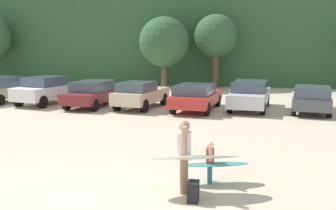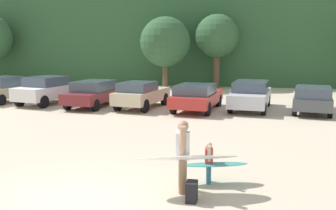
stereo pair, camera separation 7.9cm
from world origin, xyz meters
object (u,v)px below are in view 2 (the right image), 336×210
at_px(person_child, 209,160).
at_px(parked_car_red, 197,96).
at_px(parked_car_white, 46,90).
at_px(parked_car_dark_gray, 313,98).
at_px(parked_car_tan, 6,89).
at_px(parked_car_champagne, 141,94).
at_px(surfboard_white, 188,158).
at_px(parked_car_maroon, 93,93).
at_px(backpack_dropped, 192,192).
at_px(person_adult, 183,152).
at_px(surfboard_teal, 214,164).
at_px(parked_car_silver, 251,95).

bearing_deg(person_child, parked_car_red, -89.48).
xyz_separation_m(parked_car_white, parked_car_dark_gray, (14.86, -0.15, -0.12)).
xyz_separation_m(parked_car_tan, parked_car_champagne, (8.74, -0.76, -0.01)).
bearing_deg(surfboard_white, parked_car_maroon, -75.42).
bearing_deg(parked_car_dark_gray, backpack_dropped, 169.17).
bearing_deg(parked_car_white, parked_car_red, -81.49).
bearing_deg(parked_car_dark_gray, surfboard_white, 167.88).
distance_m(parked_car_tan, person_adult, 17.84).
bearing_deg(parked_car_tan, parked_car_champagne, -84.05).
height_order(parked_car_maroon, person_child, parked_car_maroon).
height_order(parked_car_white, person_adult, person_adult).
relative_size(person_child, surfboard_white, 0.43).
height_order(surfboard_white, backpack_dropped, surfboard_white).
bearing_deg(person_adult, parked_car_red, -92.66).
bearing_deg(surfboard_white, person_adult, -52.10).
xyz_separation_m(parked_car_dark_gray, surfboard_teal, (-4.20, -11.17, -0.27)).
xyz_separation_m(person_child, backpack_dropped, (-0.26, -1.23, -0.36)).
height_order(parked_car_champagne, parked_car_silver, parked_car_silver).
relative_size(parked_car_maroon, person_child, 4.21).
relative_size(parked_car_champagne, surfboard_white, 1.81).
relative_size(parked_car_maroon, surfboard_white, 1.80).
bearing_deg(person_child, surfboard_white, 55.05).
bearing_deg(person_adult, parked_car_silver, -105.94).
bearing_deg(parked_car_champagne, surfboard_white, -149.97).
xyz_separation_m(parked_car_maroon, surfboard_teal, (7.60, -10.98, -0.30)).
xyz_separation_m(parked_car_tan, parked_car_maroon, (5.94, -0.70, -0.02)).
bearing_deg(parked_car_tan, parked_car_red, -83.33).
xyz_separation_m(parked_car_white, parked_car_champagne, (5.86, -0.39, -0.08)).
distance_m(parked_car_maroon, person_child, 13.28).
height_order(parked_car_tan, parked_car_white, parked_car_white).
distance_m(parked_car_tan, parked_car_white, 2.91).
height_order(person_child, backpack_dropped, person_child).
relative_size(parked_car_tan, backpack_dropped, 9.27).
xyz_separation_m(person_adult, person_child, (0.55, 0.69, -0.37)).
xyz_separation_m(parked_car_white, parked_car_maroon, (3.06, -0.33, -0.08)).
distance_m(parked_car_maroon, person_adult, 13.57).
xyz_separation_m(person_adult, backpack_dropped, (0.29, -0.55, -0.73)).
relative_size(parked_car_dark_gray, person_child, 4.50).
bearing_deg(parked_car_white, parked_car_tan, 94.48).
bearing_deg(parked_car_maroon, parked_car_red, -86.45).
bearing_deg(person_child, parked_car_maroon, -63.50).
bearing_deg(parked_car_dark_gray, person_adult, 167.12).
relative_size(person_adult, surfboard_teal, 0.96).
height_order(parked_car_tan, parked_car_red, parked_car_tan).
distance_m(parked_car_silver, person_adult, 12.50).
distance_m(parked_car_white, parked_car_dark_gray, 14.86).
xyz_separation_m(parked_car_dark_gray, backpack_dropped, (-4.59, -12.40, -0.53)).
height_order(parked_car_silver, backpack_dropped, parked_car_silver).
distance_m(parked_car_dark_gray, person_adult, 12.82).
bearing_deg(parked_car_white, person_child, -125.30).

